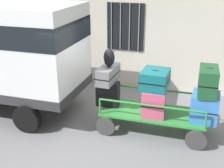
% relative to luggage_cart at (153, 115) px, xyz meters
% --- Properties ---
extents(ground_plane, '(40.00, 40.00, 0.00)m').
position_rel_luggage_cart_xyz_m(ground_plane, '(-1.19, 0.18, -0.42)').
color(ground_plane, slate).
extents(building_wall, '(12.00, 0.38, 5.00)m').
position_rel_luggage_cart_xyz_m(building_wall, '(-1.19, 2.89, 2.08)').
color(building_wall, beige).
rests_on(building_wall, ground).
extents(luggage_cart, '(2.57, 1.14, 0.52)m').
position_rel_luggage_cart_xyz_m(luggage_cart, '(0.00, 0.00, 0.00)').
color(luggage_cart, '#2D8438').
rests_on(luggage_cart, ground).
extents(cart_railing, '(2.44, 1.00, 0.41)m').
position_rel_luggage_cart_xyz_m(cart_railing, '(0.00, 0.00, 0.44)').
color(cart_railing, '#2D8438').
rests_on(cart_railing, luggage_cart).
extents(suitcase_left_bottom, '(0.58, 0.30, 0.63)m').
position_rel_luggage_cart_xyz_m(suitcase_left_bottom, '(-1.16, 0.02, 0.42)').
color(suitcase_left_bottom, black).
rests_on(suitcase_left_bottom, luggage_cart).
extents(suitcase_left_middle, '(0.42, 0.87, 0.40)m').
position_rel_luggage_cart_xyz_m(suitcase_left_middle, '(-1.16, 0.02, 0.93)').
color(suitcase_left_middle, slate).
rests_on(suitcase_left_middle, suitcase_left_bottom).
extents(suitcase_midleft_bottom, '(0.60, 0.96, 0.63)m').
position_rel_luggage_cart_xyz_m(suitcase_midleft_bottom, '(0.00, 0.04, 0.41)').
color(suitcase_midleft_bottom, '#CC4C72').
rests_on(suitcase_midleft_bottom, luggage_cart).
extents(suitcase_midleft_middle, '(0.65, 0.75, 0.43)m').
position_rel_luggage_cart_xyz_m(suitcase_midleft_middle, '(0.00, -0.01, 0.94)').
color(suitcase_midleft_middle, '#0F5960').
rests_on(suitcase_midleft_middle, suitcase_midleft_bottom).
extents(suitcase_center_bottom, '(0.64, 0.70, 0.63)m').
position_rel_luggage_cart_xyz_m(suitcase_center_bottom, '(1.16, -0.03, 0.41)').
color(suitcase_center_bottom, '#3372C6').
rests_on(suitcase_center_bottom, luggage_cart).
extents(suitcase_center_middle, '(0.41, 0.79, 0.60)m').
position_rel_luggage_cart_xyz_m(suitcase_center_middle, '(1.16, -0.01, 1.03)').
color(suitcase_center_middle, '#194C28').
rests_on(suitcase_center_middle, suitcase_center_bottom).
extents(backpack, '(0.27, 0.22, 0.44)m').
position_rel_luggage_cart_xyz_m(backpack, '(-1.13, 0.03, 1.35)').
color(backpack, black).
rests_on(backpack, suitcase_left_middle).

